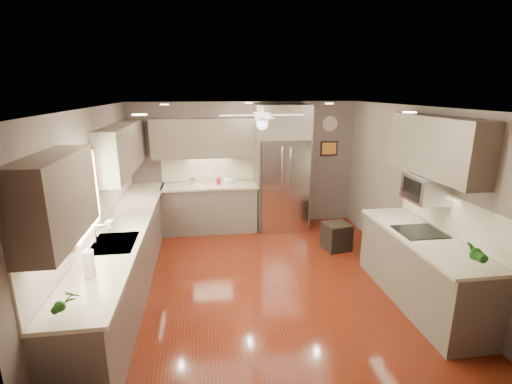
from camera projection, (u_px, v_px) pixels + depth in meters
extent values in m
plane|color=#451509|center=(265.00, 281.00, 5.45)|extent=(5.00, 5.00, 0.00)
plane|color=white|center=(266.00, 107.00, 4.78)|extent=(5.00, 5.00, 0.00)
plane|color=brown|center=(245.00, 165.00, 7.50)|extent=(4.50, 0.00, 4.50)
plane|color=brown|center=(321.00, 296.00, 2.73)|extent=(4.50, 0.00, 4.50)
plane|color=brown|center=(95.00, 207.00, 4.81)|extent=(0.00, 5.00, 5.00)
plane|color=brown|center=(417.00, 194.00, 5.43)|extent=(0.00, 5.00, 5.00)
cylinder|color=silver|center=(192.00, 181.00, 7.19)|extent=(0.10, 0.10, 0.14)
cylinder|color=#BCB38D|center=(208.00, 179.00, 7.22)|extent=(0.13, 0.13, 0.18)
cylinder|color=maroon|center=(219.00, 181.00, 7.20)|extent=(0.10, 0.10, 0.13)
imported|color=white|center=(110.00, 223.00, 4.83)|extent=(0.10, 0.10, 0.20)
imported|color=#215D1A|center=(67.00, 301.00, 2.96)|extent=(0.18, 0.15, 0.30)
imported|color=#215D1A|center=(476.00, 253.00, 3.82)|extent=(0.18, 0.14, 0.31)
imported|color=#BCB38D|center=(229.00, 183.00, 7.21)|extent=(0.23, 0.23, 0.05)
cube|color=#51443B|center=(126.00, 257.00, 5.21)|extent=(0.60, 4.70, 0.90)
cube|color=beige|center=(124.00, 226.00, 5.08)|extent=(0.65, 4.70, 0.04)
cube|color=beige|center=(99.00, 207.00, 4.97)|extent=(0.02, 4.70, 0.50)
cube|color=#51443B|center=(210.00, 208.00, 7.33)|extent=(1.85, 0.60, 0.90)
cube|color=beige|center=(210.00, 186.00, 7.19)|extent=(1.85, 0.65, 0.04)
cube|color=beige|center=(209.00, 168.00, 7.41)|extent=(1.85, 0.02, 0.50)
cube|color=#51443B|center=(56.00, 199.00, 3.15)|extent=(0.33, 1.20, 0.75)
cube|color=#51443B|center=(124.00, 148.00, 5.92)|extent=(0.33, 2.40, 0.75)
cube|color=#51443B|center=(208.00, 138.00, 7.09)|extent=(2.15, 0.33, 0.75)
cube|color=#51443B|center=(436.00, 146.00, 4.67)|extent=(0.33, 1.70, 0.75)
cube|color=#BFF2B2|center=(81.00, 195.00, 4.25)|extent=(0.01, 1.00, 0.80)
cube|color=brown|center=(79.00, 158.00, 4.14)|extent=(0.05, 1.12, 0.06)
cube|color=brown|center=(88.00, 230.00, 4.37)|extent=(0.05, 1.12, 0.06)
cube|color=brown|center=(67.00, 209.00, 3.75)|extent=(0.05, 0.06, 0.80)
cube|color=brown|center=(96.00, 184.00, 4.76)|extent=(0.05, 0.06, 0.80)
cube|color=silver|center=(114.00, 244.00, 4.46)|extent=(0.50, 0.70, 0.03)
cube|color=#262626|center=(115.00, 247.00, 4.47)|extent=(0.44, 0.62, 0.05)
cylinder|color=silver|center=(96.00, 235.00, 4.40)|extent=(0.02, 0.02, 0.24)
cylinder|color=silver|center=(100.00, 225.00, 4.38)|extent=(0.16, 0.02, 0.02)
cube|color=silver|center=(282.00, 184.00, 7.35)|extent=(0.92, 0.72, 1.82)
cube|color=black|center=(285.00, 201.00, 7.09)|extent=(0.88, 0.02, 0.02)
cube|color=black|center=(286.00, 171.00, 6.93)|extent=(0.01, 0.02, 1.00)
cylinder|color=silver|center=(282.00, 172.00, 6.88)|extent=(0.02, 0.02, 0.90)
cylinder|color=silver|center=(291.00, 171.00, 6.90)|extent=(0.02, 0.02, 0.90)
cube|color=#51443B|center=(283.00, 121.00, 7.08)|extent=(1.04, 0.60, 0.63)
cube|color=#51443B|center=(257.00, 184.00, 7.33)|extent=(0.06, 0.60, 1.82)
cube|color=#51443B|center=(306.00, 183.00, 7.47)|extent=(0.06, 0.60, 1.82)
cube|color=#51443B|center=(420.00, 270.00, 4.83)|extent=(0.65, 2.20, 0.90)
cube|color=beige|center=(424.00, 236.00, 4.70)|extent=(0.70, 2.20, 0.04)
cube|color=beige|center=(451.00, 214.00, 4.67)|extent=(0.02, 2.20, 0.50)
cube|color=black|center=(419.00, 232.00, 4.79)|extent=(0.56, 0.52, 0.01)
cube|color=silver|center=(426.00, 189.00, 4.81)|extent=(0.42, 0.55, 0.34)
cube|color=black|center=(411.00, 189.00, 4.78)|extent=(0.02, 0.40, 0.26)
cylinder|color=white|center=(262.00, 109.00, 5.08)|extent=(0.03, 0.03, 0.08)
cylinder|color=white|center=(262.00, 117.00, 5.11)|extent=(0.22, 0.22, 0.10)
sphere|color=white|center=(262.00, 124.00, 5.13)|extent=(0.16, 0.16, 0.16)
cube|color=white|center=(287.00, 115.00, 5.15)|extent=(0.48, 0.11, 0.01)
cube|color=white|center=(258.00, 114.00, 5.44)|extent=(0.11, 0.48, 0.01)
cube|color=white|center=(237.00, 115.00, 5.05)|extent=(0.48, 0.11, 0.01)
cube|color=white|center=(266.00, 117.00, 4.77)|extent=(0.11, 0.48, 0.01)
cylinder|color=white|center=(165.00, 105.00, 5.83)|extent=(0.14, 0.14, 0.01)
cylinder|color=white|center=(329.00, 104.00, 6.20)|extent=(0.14, 0.14, 0.01)
cylinder|color=white|center=(139.00, 115.00, 3.45)|extent=(0.14, 0.14, 0.01)
cylinder|color=white|center=(410.00, 112.00, 3.82)|extent=(0.14, 0.14, 0.01)
cylinder|color=white|center=(249.00, 103.00, 6.50)|extent=(0.14, 0.14, 0.01)
cylinder|color=white|center=(330.00, 124.00, 7.51)|extent=(0.30, 0.03, 0.30)
cylinder|color=silver|center=(330.00, 124.00, 7.50)|extent=(0.29, 0.00, 0.29)
cube|color=black|center=(329.00, 148.00, 7.64)|extent=(0.36, 0.03, 0.30)
cube|color=#C07126|center=(329.00, 149.00, 7.63)|extent=(0.30, 0.01, 0.24)
cube|color=black|center=(336.00, 237.00, 6.51)|extent=(0.48, 0.48, 0.47)
cube|color=black|center=(337.00, 224.00, 6.44)|extent=(0.46, 0.46, 0.03)
cylinder|color=white|center=(89.00, 264.00, 3.61)|extent=(0.12, 0.12, 0.27)
cylinder|color=silver|center=(88.00, 263.00, 3.61)|extent=(0.02, 0.02, 0.29)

